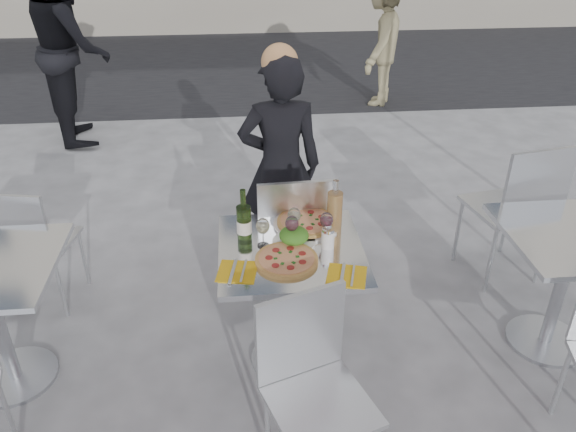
{
  "coord_description": "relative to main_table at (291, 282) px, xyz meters",
  "views": [
    {
      "loc": [
        -0.24,
        -2.33,
        2.29
      ],
      "look_at": [
        0.0,
        0.15,
        0.85
      ],
      "focal_mm": 35.0,
      "sensor_mm": 36.0,
      "label": 1
    }
  ],
  "objects": [
    {
      "name": "salad_plate",
      "position": [
        0.02,
        0.05,
        0.25
      ],
      "size": [
        0.22,
        0.22,
        0.09
      ],
      "color": "white",
      "rests_on": "main_table"
    },
    {
      "name": "pedestrian_a",
      "position": [
        -1.86,
        3.55,
        0.41
      ],
      "size": [
        0.92,
        1.07,
        1.89
      ],
      "primitive_type": "imported",
      "rotation": [
        0.0,
        0.0,
        1.82
      ],
      "color": "black",
      "rests_on": "ground"
    },
    {
      "name": "pedestrian_b",
      "position": [
        1.51,
        4.34,
        0.23
      ],
      "size": [
        0.95,
        1.15,
        1.54
      ],
      "primitive_type": "imported",
      "rotation": [
        0.0,
        0.0,
        4.26
      ],
      "color": "#90855D",
      "rests_on": "ground"
    },
    {
      "name": "wineglass_red_a",
      "position": [
        0.01,
        0.05,
        0.32
      ],
      "size": [
        0.07,
        0.07,
        0.16
      ],
      "color": "white",
      "rests_on": "main_table"
    },
    {
      "name": "chair_near",
      "position": [
        0.02,
        -0.65,
        -0.01
      ],
      "size": [
        0.52,
        0.53,
        0.89
      ],
      "rotation": [
        0.0,
        0.0,
        0.34
      ],
      "color": "silver",
      "rests_on": "ground"
    },
    {
      "name": "main_table",
      "position": [
        0.0,
        0.0,
        0.0
      ],
      "size": [
        0.72,
        0.72,
        0.75
      ],
      "color": "#B7BABF",
      "rests_on": "ground"
    },
    {
      "name": "wineglass_red_b",
      "position": [
        0.19,
        0.07,
        0.32
      ],
      "size": [
        0.07,
        0.07,
        0.16
      ],
      "color": "white",
      "rests_on": "main_table"
    },
    {
      "name": "chair_far",
      "position": [
        0.06,
        0.45,
        0.02
      ],
      "size": [
        0.45,
        0.46,
        0.95
      ],
      "rotation": [
        0.0,
        0.0,
        3.19
      ],
      "color": "silver",
      "rests_on": "ground"
    },
    {
      "name": "carafe",
      "position": [
        0.24,
        0.15,
        0.33
      ],
      "size": [
        0.08,
        0.08,
        0.29
      ],
      "color": "tan",
      "rests_on": "main_table"
    },
    {
      "name": "side_table_right",
      "position": [
        1.5,
        0.0,
        0.0
      ],
      "size": [
        0.72,
        0.72,
        0.75
      ],
      "color": "#B7BABF",
      "rests_on": "ground"
    },
    {
      "name": "street_asphalt",
      "position": [
        0.0,
        6.5,
        -0.54
      ],
      "size": [
        24.0,
        5.0,
        0.0
      ],
      "primitive_type": "cube",
      "color": "black",
      "rests_on": "ground"
    },
    {
      "name": "wine_bottle",
      "position": [
        -0.23,
        0.09,
        0.32
      ],
      "size": [
        0.07,
        0.07,
        0.29
      ],
      "color": "#35521E",
      "rests_on": "main_table"
    },
    {
      "name": "pizza_near",
      "position": [
        -0.03,
        -0.11,
        0.22
      ],
      "size": [
        0.31,
        0.31,
        0.02
      ],
      "color": "#E7B95A",
      "rests_on": "main_table"
    },
    {
      "name": "pizza_far",
      "position": [
        0.11,
        0.21,
        0.23
      ],
      "size": [
        0.36,
        0.36,
        0.03
      ],
      "color": "white",
      "rests_on": "main_table"
    },
    {
      "name": "wineglass_white_a",
      "position": [
        -0.14,
        0.04,
        0.32
      ],
      "size": [
        0.07,
        0.07,
        0.16
      ],
      "color": "white",
      "rests_on": "main_table"
    },
    {
      "name": "napkin_left",
      "position": [
        -0.27,
        -0.18,
        0.21
      ],
      "size": [
        0.21,
        0.21,
        0.01
      ],
      "rotation": [
        0.0,
        0.0,
        -0.17
      ],
      "color": "gold",
      "rests_on": "main_table"
    },
    {
      "name": "side_chair_lfar",
      "position": [
        -1.5,
        0.61,
        -0.03
      ],
      "size": [
        0.46,
        0.47,
        0.86
      ],
      "rotation": [
        0.0,
        0.0,
        2.95
      ],
      "color": "silver",
      "rests_on": "ground"
    },
    {
      "name": "side_chair_rfar",
      "position": [
        1.51,
        0.62,
        0.06
      ],
      "size": [
        0.54,
        0.55,
        1.0
      ],
      "rotation": [
        0.0,
        0.0,
        3.33
      ],
      "color": "silver",
      "rests_on": "ground"
    },
    {
      "name": "sugar_shaker",
      "position": [
        0.18,
        -0.01,
        0.26
      ],
      "size": [
        0.06,
        0.06,
        0.11
      ],
      "color": "white",
      "rests_on": "main_table"
    },
    {
      "name": "napkin_right",
      "position": [
        0.23,
        -0.26,
        0.21
      ],
      "size": [
        0.22,
        0.22,
        0.01
      ],
      "rotation": [
        0.0,
        0.0,
        -0.27
      ],
      "color": "gold",
      "rests_on": "main_table"
    },
    {
      "name": "wineglass_white_b",
      "position": [
        0.03,
        0.13,
        0.32
      ],
      "size": [
        0.07,
        0.07,
        0.16
      ],
      "color": "white",
      "rests_on": "main_table"
    },
    {
      "name": "woman_diner",
      "position": [
        0.03,
        0.97,
        0.2
      ],
      "size": [
        0.55,
        0.37,
        1.48
      ],
      "primitive_type": "imported",
      "rotation": [
        0.0,
        0.0,
        3.16
      ],
      "color": "black",
      "rests_on": "ground"
    },
    {
      "name": "ground",
      "position": [
        0.0,
        0.0,
        -0.54
      ],
      "size": [
        80.0,
        80.0,
        0.0
      ],
      "primitive_type": "plane",
      "color": "slate"
    }
  ]
}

